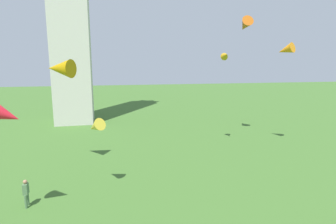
{
  "coord_description": "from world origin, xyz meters",
  "views": [
    {
      "loc": [
        -5.34,
        0.15,
        8.14
      ],
      "look_at": [
        -0.86,
        18.53,
        4.87
      ],
      "focal_mm": 28.05,
      "sensor_mm": 36.0,
      "label": 1
    }
  ],
  "objects_px": {
    "kite_flying_1": "(245,25)",
    "kite_flying_2": "(60,68)",
    "person_1": "(26,192)",
    "kite_flying_4": "(286,50)",
    "kite_flying_5": "(226,55)",
    "kite_flying_0": "(5,115)",
    "kite_flying_3": "(95,127)"
  },
  "relations": [
    {
      "from": "kite_flying_1",
      "to": "kite_flying_2",
      "type": "distance_m",
      "value": 20.12
    },
    {
      "from": "person_1",
      "to": "kite_flying_1",
      "type": "distance_m",
      "value": 26.04
    },
    {
      "from": "kite_flying_4",
      "to": "person_1",
      "type": "bearing_deg",
      "value": -8.28
    },
    {
      "from": "kite_flying_5",
      "to": "kite_flying_0",
      "type": "bearing_deg",
      "value": -138.53
    },
    {
      "from": "person_1",
      "to": "kite_flying_1",
      "type": "height_order",
      "value": "kite_flying_1"
    },
    {
      "from": "person_1",
      "to": "kite_flying_2",
      "type": "xyz_separation_m",
      "value": [
        1.43,
        5.92,
        7.07
      ]
    },
    {
      "from": "person_1",
      "to": "kite_flying_0",
      "type": "bearing_deg",
      "value": -5.02
    },
    {
      "from": "kite_flying_3",
      "to": "kite_flying_5",
      "type": "relative_size",
      "value": 1.28
    },
    {
      "from": "kite_flying_3",
      "to": "kite_flying_2",
      "type": "bearing_deg",
      "value": -96.4
    },
    {
      "from": "kite_flying_3",
      "to": "kite_flying_4",
      "type": "relative_size",
      "value": 0.84
    },
    {
      "from": "kite_flying_0",
      "to": "kite_flying_4",
      "type": "distance_m",
      "value": 24.03
    },
    {
      "from": "person_1",
      "to": "kite_flying_0",
      "type": "relative_size",
      "value": 0.97
    },
    {
      "from": "kite_flying_2",
      "to": "person_1",
      "type": "bearing_deg",
      "value": 14.37
    },
    {
      "from": "person_1",
      "to": "kite_flying_5",
      "type": "relative_size",
      "value": 1.32
    },
    {
      "from": "person_1",
      "to": "kite_flying_4",
      "type": "bearing_deg",
      "value": 108.43
    },
    {
      "from": "person_1",
      "to": "kite_flying_5",
      "type": "distance_m",
      "value": 19.93
    },
    {
      "from": "person_1",
      "to": "kite_flying_3",
      "type": "relative_size",
      "value": 1.03
    },
    {
      "from": "kite_flying_2",
      "to": "kite_flying_5",
      "type": "xyz_separation_m",
      "value": [
        14.83,
        2.12,
        1.21
      ]
    },
    {
      "from": "kite_flying_0",
      "to": "kite_flying_4",
      "type": "xyz_separation_m",
      "value": [
        22.18,
        8.35,
        3.97
      ]
    },
    {
      "from": "kite_flying_0",
      "to": "kite_flying_2",
      "type": "height_order",
      "value": "kite_flying_2"
    },
    {
      "from": "kite_flying_1",
      "to": "kite_flying_4",
      "type": "relative_size",
      "value": 1.19
    },
    {
      "from": "kite_flying_0",
      "to": "kite_flying_5",
      "type": "distance_m",
      "value": 19.28
    },
    {
      "from": "kite_flying_1",
      "to": "kite_flying_5",
      "type": "xyz_separation_m",
      "value": [
        -3.92,
        -3.51,
        -3.47
      ]
    },
    {
      "from": "kite_flying_2",
      "to": "kite_flying_3",
      "type": "height_order",
      "value": "kite_flying_2"
    },
    {
      "from": "kite_flying_1",
      "to": "kite_flying_2",
      "type": "bearing_deg",
      "value": 25.63
    },
    {
      "from": "kite_flying_2",
      "to": "kite_flying_5",
      "type": "relative_size",
      "value": 1.94
    },
    {
      "from": "kite_flying_0",
      "to": "kite_flying_2",
      "type": "bearing_deg",
      "value": -6.27
    },
    {
      "from": "kite_flying_4",
      "to": "kite_flying_5",
      "type": "bearing_deg",
      "value": -37.09
    },
    {
      "from": "kite_flying_3",
      "to": "kite_flying_1",
      "type": "bearing_deg",
      "value": 175.33
    },
    {
      "from": "kite_flying_0",
      "to": "kite_flying_3",
      "type": "xyz_separation_m",
      "value": [
        4.19,
        2.95,
        -1.51
      ]
    },
    {
      "from": "person_1",
      "to": "kite_flying_3",
      "type": "bearing_deg",
      "value": 111.13
    },
    {
      "from": "kite_flying_5",
      "to": "kite_flying_1",
      "type": "bearing_deg",
      "value": 53.23
    }
  ]
}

